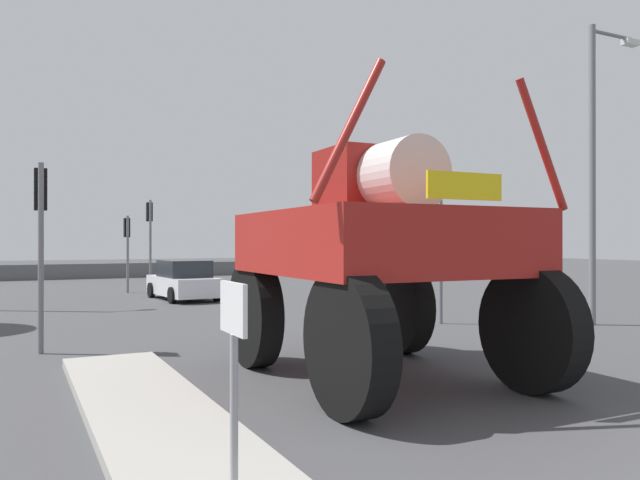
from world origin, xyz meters
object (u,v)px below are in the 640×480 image
(lane_arrow_sign, at_px, (234,346))
(oversize_sprayer, at_px, (380,252))
(traffic_signal_near_right, at_px, (437,234))
(traffic_signal_far_left, at_px, (127,237))
(traffic_signal_far_right, at_px, (150,225))
(streetlight_near_right, at_px, (596,158))
(traffic_signal_near_left, at_px, (41,215))
(sedan_ahead, at_px, (183,281))

(lane_arrow_sign, xyz_separation_m, oversize_sprayer, (3.68, 3.53, 0.72))
(oversize_sprayer, distance_m, traffic_signal_near_right, 7.13)
(traffic_signal_far_left, distance_m, traffic_signal_far_right, 1.10)
(traffic_signal_far_left, height_order, streetlight_near_right, streetlight_near_right)
(lane_arrow_sign, distance_m, traffic_signal_near_left, 8.76)
(traffic_signal_near_right, bearing_deg, traffic_signal_near_left, -179.96)
(streetlight_near_right, bearing_deg, traffic_signal_near_right, 149.30)
(traffic_signal_near_left, bearing_deg, lane_arrow_sign, -82.12)
(traffic_signal_near_right, relative_size, traffic_signal_far_left, 1.00)
(traffic_signal_far_right, height_order, streetlight_near_right, streetlight_near_right)
(lane_arrow_sign, xyz_separation_m, sedan_ahead, (4.18, 18.46, -0.63))
(lane_arrow_sign, xyz_separation_m, traffic_signal_far_left, (2.76, 22.75, 1.10))
(traffic_signal_near_right, height_order, streetlight_near_right, streetlight_near_right)
(sedan_ahead, relative_size, traffic_signal_far_left, 1.25)
(lane_arrow_sign, distance_m, sedan_ahead, 18.94)
(traffic_signal_near_right, distance_m, traffic_signal_far_left, 15.37)
(traffic_signal_near_right, distance_m, streetlight_near_right, 4.70)
(oversize_sprayer, bearing_deg, sedan_ahead, -0.72)
(traffic_signal_far_right, bearing_deg, oversize_sprayer, -90.15)
(traffic_signal_far_right, bearing_deg, streetlight_near_right, -62.18)
(oversize_sprayer, xyz_separation_m, traffic_signal_far_right, (0.05, 19.21, 0.91))
(traffic_signal_near_left, relative_size, streetlight_near_right, 0.47)
(traffic_signal_near_left, height_order, traffic_signal_far_right, traffic_signal_far_right)
(traffic_signal_near_right, bearing_deg, streetlight_near_right, -30.70)
(sedan_ahead, bearing_deg, traffic_signal_near_right, -159.76)
(traffic_signal_near_left, height_order, traffic_signal_near_right, traffic_signal_near_left)
(traffic_signal_near_left, height_order, traffic_signal_far_left, traffic_signal_near_left)
(streetlight_near_right, bearing_deg, sedan_ahead, 124.14)
(sedan_ahead, xyz_separation_m, traffic_signal_far_left, (-1.41, 4.29, 1.74))
(oversize_sprayer, bearing_deg, traffic_signal_far_left, 3.90)
(traffic_signal_near_left, distance_m, streetlight_near_right, 13.81)
(oversize_sprayer, relative_size, traffic_signal_far_right, 1.35)
(traffic_signal_far_right, relative_size, streetlight_near_right, 0.51)
(streetlight_near_right, bearing_deg, lane_arrow_sign, -152.57)
(lane_arrow_sign, distance_m, traffic_signal_far_right, 23.10)
(lane_arrow_sign, xyz_separation_m, streetlight_near_right, (12.35, 6.41, 3.13))
(traffic_signal_near_right, distance_m, traffic_signal_far_right, 15.02)
(sedan_ahead, distance_m, traffic_signal_near_left, 11.44)
(lane_arrow_sign, height_order, traffic_signal_far_left, traffic_signal_far_left)
(oversize_sprayer, height_order, traffic_signal_far_right, oversize_sprayer)
(sedan_ahead, height_order, traffic_signal_near_right, traffic_signal_near_right)
(oversize_sprayer, bearing_deg, streetlight_near_right, -70.43)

